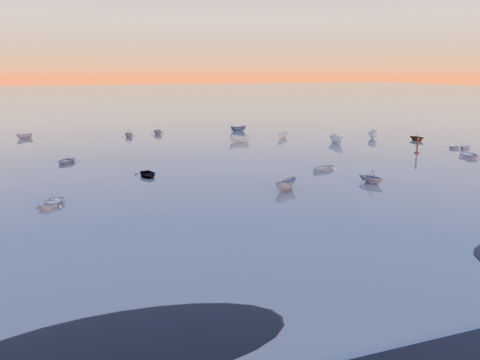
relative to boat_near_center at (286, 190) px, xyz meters
name	(u,v)px	position (x,y,z in m)	size (l,w,h in m)	color
ground	(128,124)	(-8.87, 73.07, 0.00)	(600.00, 600.00, 0.00)	#615951
mud_lobes	(361,331)	(-8.87, -27.93, 0.01)	(140.00, 6.00, 0.07)	black
moored_fleet	(164,156)	(-8.87, 26.07, 0.00)	(124.00, 58.00, 1.20)	white
boat_near_center	(286,190)	(0.00, 0.00, 0.00)	(3.65, 1.54, 1.26)	slate
boat_near_right	(371,183)	(10.88, -0.64, 0.00)	(3.60, 1.62, 1.26)	slate
channel_marker	(417,146)	(30.14, 14.21, 1.12)	(0.80, 0.80, 2.83)	#47180F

